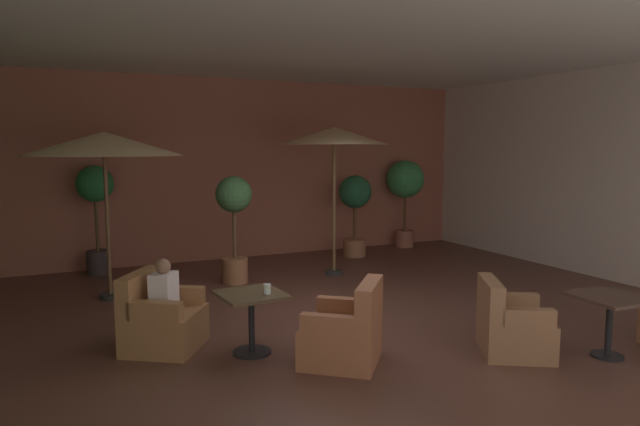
% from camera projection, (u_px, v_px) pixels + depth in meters
% --- Properties ---
extents(ground_plane, '(10.71, 9.45, 0.02)m').
position_uv_depth(ground_plane, '(335.00, 321.00, 7.38)').
color(ground_plane, brown).
extents(wall_back_brick, '(10.71, 0.08, 3.64)m').
position_uv_depth(wall_back_brick, '(232.00, 170.00, 11.38)').
color(wall_back_brick, '#A55D4A').
rests_on(wall_back_brick, ground_plane).
extents(wall_right_plain, '(0.08, 9.45, 3.64)m').
position_uv_depth(wall_right_plain, '(617.00, 174.00, 9.40)').
color(wall_right_plain, silver).
rests_on(wall_right_plain, ground_plane).
extents(ceiling_slab, '(10.71, 9.45, 0.06)m').
position_uv_depth(ceiling_slab, '(336.00, 34.00, 6.95)').
color(ceiling_slab, silver).
rests_on(ceiling_slab, wall_back_brick).
extents(cafe_table_front_left, '(0.73, 0.73, 0.68)m').
position_uv_depth(cafe_table_front_left, '(251.00, 309.00, 6.15)').
color(cafe_table_front_left, black).
rests_on(cafe_table_front_left, ground_plane).
extents(armchair_front_left_north, '(1.08, 1.10, 0.87)m').
position_uv_depth(armchair_front_left_north, '(161.00, 321.00, 6.32)').
color(armchair_front_left_north, '#95623B').
rests_on(armchair_front_left_north, ground_plane).
extents(armchair_front_left_east, '(1.10, 1.10, 0.89)m').
position_uv_depth(armchair_front_left_east, '(346.00, 334.00, 5.91)').
color(armchair_front_left_east, '#A15C3D').
rests_on(armchair_front_left_east, ground_plane).
extents(cafe_table_front_right, '(0.75, 0.75, 0.68)m').
position_uv_depth(cafe_table_front_right, '(610.00, 308.00, 6.04)').
color(cafe_table_front_right, black).
rests_on(cafe_table_front_right, ground_plane).
extents(armchair_front_right_north, '(1.00, 1.01, 0.83)m').
position_uv_depth(armchair_front_right_north, '(512.00, 327.00, 6.17)').
color(armchair_front_right_north, '#936444').
rests_on(armchair_front_right_north, ground_plane).
extents(patio_umbrella_tall_red, '(1.91, 1.91, 2.62)m').
position_uv_depth(patio_umbrella_tall_red, '(334.00, 137.00, 9.75)').
color(patio_umbrella_tall_red, '#2D2D2D').
rests_on(patio_umbrella_tall_red, ground_plane).
extents(patio_umbrella_center_beige, '(2.31, 2.31, 2.50)m').
position_uv_depth(patio_umbrella_center_beige, '(104.00, 145.00, 8.18)').
color(patio_umbrella_center_beige, '#2D2D2D').
rests_on(patio_umbrella_center_beige, ground_plane).
extents(potted_tree_left_corner, '(0.85, 0.85, 1.98)m').
position_uv_depth(potted_tree_left_corner, '(405.00, 185.00, 12.69)').
color(potted_tree_left_corner, '#A55F4D').
rests_on(potted_tree_left_corner, ground_plane).
extents(potted_tree_mid_left, '(0.65, 0.65, 1.95)m').
position_uv_depth(potted_tree_mid_left, '(96.00, 201.00, 9.94)').
color(potted_tree_mid_left, '#372C2F').
rests_on(potted_tree_mid_left, ground_plane).
extents(potted_tree_mid_right, '(0.61, 0.61, 1.80)m').
position_uv_depth(potted_tree_mid_right, '(234.00, 215.00, 9.29)').
color(potted_tree_mid_right, '#A26644').
rests_on(potted_tree_mid_right, ground_plane).
extents(potted_tree_right_corner, '(0.68, 0.68, 1.70)m').
position_uv_depth(potted_tree_right_corner, '(355.00, 203.00, 11.61)').
color(potted_tree_right_corner, '#A26848').
rests_on(potted_tree_right_corner, ground_plane).
extents(patron_by_window, '(0.37, 0.40, 0.60)m').
position_uv_depth(patron_by_window, '(164.00, 289.00, 6.27)').
color(patron_by_window, silver).
rests_on(patron_by_window, ground_plane).
extents(iced_drink_cup, '(0.08, 0.08, 0.11)m').
position_uv_depth(iced_drink_cup, '(267.00, 289.00, 6.09)').
color(iced_drink_cup, silver).
rests_on(iced_drink_cup, cafe_table_front_left).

